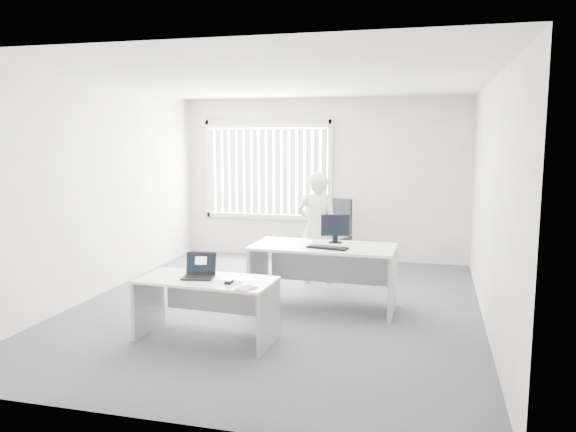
% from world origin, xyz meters
% --- Properties ---
extents(ground, '(6.00, 6.00, 0.00)m').
position_xyz_m(ground, '(0.00, 0.00, 0.00)').
color(ground, '#595861').
rests_on(ground, ground).
extents(wall_back, '(5.00, 0.02, 2.80)m').
position_xyz_m(wall_back, '(0.00, 3.00, 1.40)').
color(wall_back, silver).
rests_on(wall_back, ground).
extents(wall_front, '(5.00, 0.02, 2.80)m').
position_xyz_m(wall_front, '(0.00, -3.00, 1.40)').
color(wall_front, silver).
rests_on(wall_front, ground).
extents(wall_left, '(0.02, 6.00, 2.80)m').
position_xyz_m(wall_left, '(-2.50, 0.00, 1.40)').
color(wall_left, silver).
rests_on(wall_left, ground).
extents(wall_right, '(0.02, 6.00, 2.80)m').
position_xyz_m(wall_right, '(2.50, 0.00, 1.40)').
color(wall_right, silver).
rests_on(wall_right, ground).
extents(ceiling, '(5.00, 6.00, 0.02)m').
position_xyz_m(ceiling, '(0.00, 0.00, 2.80)').
color(ceiling, silver).
rests_on(ceiling, wall_back).
extents(window, '(2.32, 0.06, 1.76)m').
position_xyz_m(window, '(-1.00, 2.96, 1.55)').
color(window, '#BCBBB7').
rests_on(window, wall_back).
extents(blinds, '(2.20, 0.10, 1.50)m').
position_xyz_m(blinds, '(-1.00, 2.90, 1.52)').
color(blinds, white).
rests_on(blinds, wall_back).
extents(desk_near, '(1.48, 0.76, 0.66)m').
position_xyz_m(desk_near, '(-0.41, -1.27, 0.47)').
color(desk_near, white).
rests_on(desk_near, ground).
extents(desk_far, '(1.78, 0.86, 0.80)m').
position_xyz_m(desk_far, '(0.58, 0.10, 0.58)').
color(desk_far, white).
rests_on(desk_far, ground).
extents(office_chair, '(0.83, 0.83, 1.13)m').
position_xyz_m(office_chair, '(0.32, 2.30, 0.35)').
color(office_chair, black).
rests_on(office_chair, ground).
extents(person, '(0.66, 0.50, 1.64)m').
position_xyz_m(person, '(0.24, 1.34, 0.82)').
color(person, silver).
rests_on(person, ground).
extents(laptop, '(0.37, 0.34, 0.25)m').
position_xyz_m(laptop, '(-0.50, -1.28, 0.78)').
color(laptop, black).
rests_on(laptop, desk_near).
extents(paper_sheet, '(0.34, 0.26, 0.00)m').
position_xyz_m(paper_sheet, '(-0.13, -1.38, 0.66)').
color(paper_sheet, white).
rests_on(paper_sheet, desk_near).
extents(mouse, '(0.07, 0.11, 0.04)m').
position_xyz_m(mouse, '(-0.11, -1.40, 0.68)').
color(mouse, silver).
rests_on(mouse, paper_sheet).
extents(booklet, '(0.21, 0.24, 0.01)m').
position_xyz_m(booklet, '(0.12, -1.54, 0.66)').
color(booklet, white).
rests_on(booklet, desk_near).
extents(keyboard, '(0.52, 0.26, 0.02)m').
position_xyz_m(keyboard, '(0.66, -0.08, 0.81)').
color(keyboard, black).
rests_on(keyboard, desk_far).
extents(monitor, '(0.38, 0.21, 0.37)m').
position_xyz_m(monitor, '(0.69, 0.31, 0.98)').
color(monitor, black).
rests_on(monitor, desk_far).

